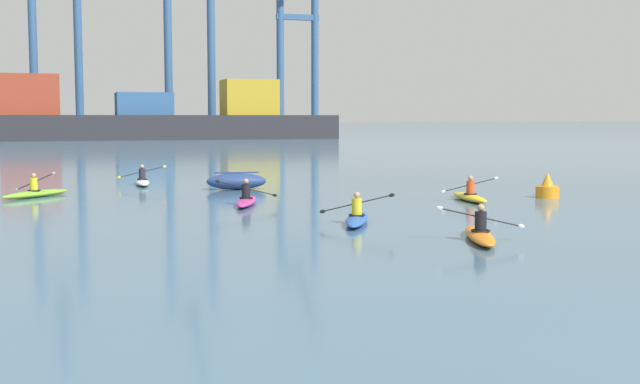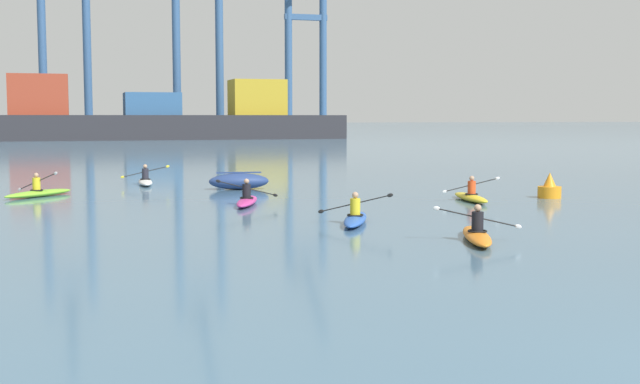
# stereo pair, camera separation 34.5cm
# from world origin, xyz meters

# --- Properties ---
(container_barge) EXTENTS (53.25, 8.28, 8.63)m
(container_barge) POSITION_xyz_m (1.07, 107.64, 2.79)
(container_barge) COLOR #28282D
(container_barge) RESTS_ON ground
(gantry_crane_west_mid) EXTENTS (7.53, 17.14, 33.88)m
(gantry_crane_west_mid) POSITION_xyz_m (-10.12, 121.08, 17.08)
(gantry_crane_west_mid) COLOR #335684
(gantry_crane_west_mid) RESTS_ON ground
(gantry_crane_east_mid) EXTENTS (7.65, 18.02, 37.98)m
(gantry_crane_east_mid) POSITION_xyz_m (9.01, 117.22, 18.49)
(gantry_crane_east_mid) COLOR #335684
(gantry_crane_east_mid) RESTS_ON ground
(gantry_crane_east) EXTENTS (7.04, 15.90, 31.58)m
(gantry_crane_east) POSITION_xyz_m (27.31, 122.81, 15.56)
(gantry_crane_east) COLOR #335684
(gantry_crane_east) RESTS_ON ground
(capsized_dinghy) EXTENTS (2.68, 1.31, 0.76)m
(capsized_dinghy) POSITION_xyz_m (-2.32, 28.11, 0.35)
(capsized_dinghy) COLOR navy
(capsized_dinghy) RESTS_ON ground
(channel_buoy) EXTENTS (0.90, 0.90, 1.00)m
(channel_buoy) POSITION_xyz_m (8.53, 20.91, 0.36)
(channel_buoy) COLOR orange
(channel_buoy) RESTS_ON ground
(kayak_lime) EXTENTS (2.79, 2.87, 1.05)m
(kayak_lime) POSITION_xyz_m (-10.54, 27.10, 0.17)
(kayak_lime) COLOR #7ABC2D
(kayak_lime) RESTS_ON ground
(kayak_yellow) EXTENTS (2.23, 3.45, 0.95)m
(kayak_yellow) POSITION_xyz_m (5.06, 20.72, 0.17)
(kayak_yellow) COLOR yellow
(kayak_yellow) RESTS_ON ground
(kayak_white) EXTENTS (2.25, 3.42, 0.95)m
(kayak_white) POSITION_xyz_m (-6.02, 31.70, 0.17)
(kayak_white) COLOR silver
(kayak_white) RESTS_ON ground
(kayak_blue) EXTENTS (2.06, 3.35, 0.95)m
(kayak_blue) POSITION_xyz_m (-1.23, 15.77, 0.17)
(kayak_blue) COLOR #2856B2
(kayak_blue) RESTS_ON ground
(kayak_magenta) EXTENTS (2.14, 3.41, 0.95)m
(kayak_magenta) POSITION_xyz_m (-3.26, 21.75, 0.17)
(kayak_magenta) COLOR #C13384
(kayak_magenta) RESTS_ON ground
(kayak_orange) EXTENTS (2.12, 3.40, 0.95)m
(kayak_orange) POSITION_xyz_m (0.63, 11.68, 0.17)
(kayak_orange) COLOR orange
(kayak_orange) RESTS_ON ground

